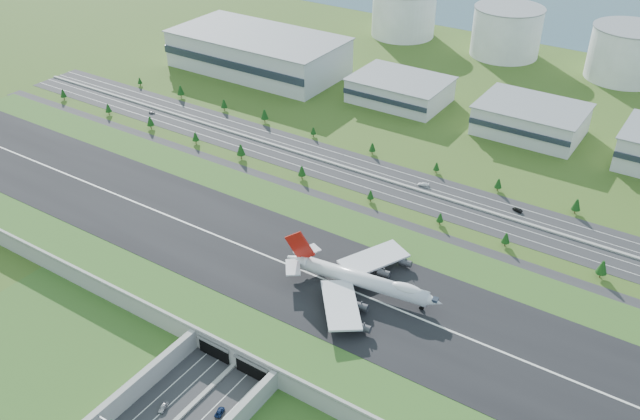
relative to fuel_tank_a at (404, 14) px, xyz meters
The scene contains 17 objects.
ground 332.88m from the fuel_tank_a, 68.84° to the right, with size 1200.00×1200.00×0.00m, color #3D5C1C.
airfield_deck 332.76m from the fuel_tank_a, 68.84° to the right, with size 520.00×100.00×9.20m.
north_expressway 246.84m from the fuel_tank_a, 60.83° to the right, with size 560.00×36.00×0.12m, color #28282B.
tree_row 252.06m from the fuel_tank_a, 59.07° to the right, with size 505.99×48.69×8.48m.
hangar_west 134.72m from the fuel_tank_a, 111.80° to the right, with size 120.00×60.00×25.00m, color #BCBCC1.
hangar_mid_a 134.54m from the fuel_tank_a, 63.43° to the right, with size 58.00×42.00×15.00m, color #BCBCC1.
hangar_mid_b 188.43m from the fuel_tank_a, 39.61° to the right, with size 58.00×42.00×17.00m, color #BCBCC1.
fuel_tank_a is the anchor object (origin of this frame).
fuel_tank_b 85.00m from the fuel_tank_a, ahead, with size 50.00×50.00×35.00m, color silver.
fuel_tank_c 170.00m from the fuel_tank_a, ahead, with size 50.00×50.00×35.00m, color silver.
bay_water 208.82m from the fuel_tank_a, 54.78° to the left, with size 1200.00×260.00×0.06m, color #345464.
boeing_747 338.97m from the fuel_tank_a, 65.37° to the right, with size 65.02×61.12×20.14m.
car_0 404.24m from the fuel_tank_a, 73.75° to the right, with size 1.97×4.90×1.67m, color #AEADB2.
car_2 400.94m from the fuel_tank_a, 71.11° to the right, with size 2.18×4.73×1.31m, color #0D1C42.
car_4 229.96m from the fuel_tank_a, 104.93° to the right, with size 1.55×3.85×1.31m, color slate.
car_5 267.37m from the fuel_tank_a, 50.71° to the right, with size 1.75×5.01×1.65m, color black.
car_7 242.05m from the fuel_tank_a, 60.07° to the right, with size 2.33×5.73×1.66m, color white.
Camera 1 is at (119.74, -176.90, 174.90)m, focal length 38.00 mm.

